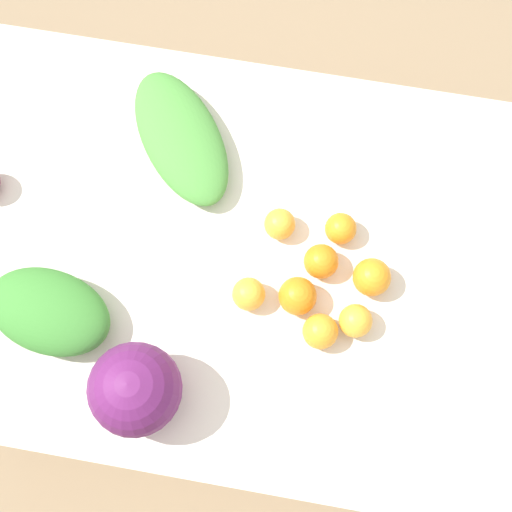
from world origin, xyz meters
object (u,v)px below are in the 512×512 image
at_px(orange_4, 298,296).
at_px(orange_5, 372,277).
at_px(greens_bunch_kale, 181,137).
at_px(orange_6, 341,229).
at_px(greens_bunch_scallion, 49,311).
at_px(orange_7, 320,331).
at_px(orange_3, 356,321).
at_px(orange_1, 280,224).
at_px(orange_0, 321,261).
at_px(cabbage_purple, 135,389).
at_px(orange_2, 248,294).

relative_size(orange_4, orange_5, 1.00).
relative_size(greens_bunch_kale, orange_5, 4.35).
bearing_deg(orange_6, greens_bunch_scallion, -153.25).
relative_size(greens_bunch_kale, orange_6, 5.15).
xyz_separation_m(greens_bunch_kale, orange_4, (0.30, -0.30, 0.00)).
relative_size(greens_bunch_scallion, orange_7, 3.58).
bearing_deg(greens_bunch_kale, orange_3, -38.11).
relative_size(orange_1, orange_5, 0.84).
distance_m(orange_0, orange_6, 0.08).
bearing_deg(greens_bunch_scallion, orange_3, 8.34).
relative_size(greens_bunch_scallion, orange_3, 3.78).
relative_size(cabbage_purple, greens_bunch_scallion, 0.69).
xyz_separation_m(greens_bunch_kale, orange_6, (0.36, -0.14, -0.00)).
distance_m(orange_1, orange_4, 0.16).
height_order(orange_0, orange_1, orange_0).
height_order(orange_2, orange_6, orange_2).
bearing_deg(greens_bunch_kale, orange_2, -57.21).
xyz_separation_m(greens_bunch_scallion, greens_bunch_kale, (0.18, 0.42, -0.01)).
distance_m(orange_1, orange_3, 0.25).
distance_m(cabbage_purple, greens_bunch_kale, 0.54).
distance_m(greens_bunch_kale, orange_2, 0.37).
bearing_deg(orange_6, orange_2, -133.99).
xyz_separation_m(greens_bunch_scallion, orange_3, (0.60, 0.09, -0.01)).
height_order(orange_1, orange_4, orange_4).
distance_m(orange_4, orange_5, 0.15).
bearing_deg(orange_6, orange_5, -51.14).
xyz_separation_m(orange_4, orange_7, (0.06, -0.06, -0.00)).
bearing_deg(orange_5, orange_4, -155.57).
bearing_deg(orange_5, orange_0, 171.26).
relative_size(greens_bunch_scallion, orange_0, 3.58).
xyz_separation_m(orange_0, orange_2, (-0.13, -0.09, -0.00)).
height_order(orange_3, orange_5, orange_5).
xyz_separation_m(orange_1, orange_2, (-0.04, -0.16, 0.00)).
bearing_deg(greens_bunch_kale, orange_5, -28.30).
height_order(orange_6, orange_7, orange_7).
relative_size(greens_bunch_kale, orange_7, 4.75).
relative_size(cabbage_purple, orange_1, 2.71).
relative_size(orange_0, orange_1, 1.09).
bearing_deg(orange_1, orange_5, -22.15).
height_order(greens_bunch_kale, orange_3, greens_bunch_kale).
bearing_deg(orange_0, orange_2, -145.54).
distance_m(greens_bunch_scallion, orange_5, 0.64).
height_order(cabbage_purple, orange_3, cabbage_purple).
xyz_separation_m(orange_0, orange_3, (0.09, -0.11, -0.00)).
xyz_separation_m(greens_bunch_scallion, orange_2, (0.38, 0.10, -0.01)).
bearing_deg(orange_1, greens_bunch_scallion, -147.92).
relative_size(cabbage_purple, orange_3, 2.62).
relative_size(greens_bunch_kale, orange_4, 4.36).
bearing_deg(orange_5, greens_bunch_scallion, -163.74).
relative_size(orange_0, orange_3, 1.06).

